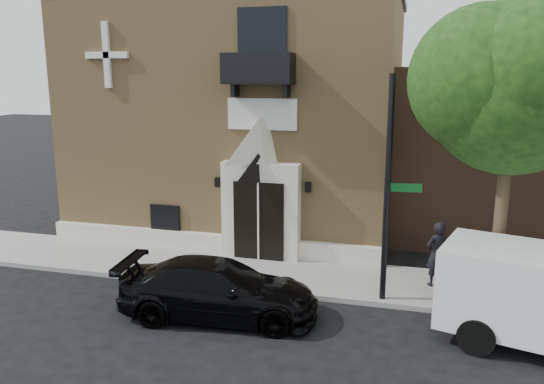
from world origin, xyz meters
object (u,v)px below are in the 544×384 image
at_px(black_sedan, 219,290).
at_px(fire_hydrant, 443,293).
at_px(dumpster, 527,288).
at_px(street_sign, 388,190).
at_px(pedestrian_near, 437,254).

height_order(black_sedan, fire_hydrant, black_sedan).
xyz_separation_m(black_sedan, dumpster, (7.69, 2.26, -0.04)).
distance_m(street_sign, fire_hydrant, 3.09).
distance_m(black_sedan, street_sign, 5.11).
xyz_separation_m(fire_hydrant, pedestrian_near, (-0.15, 1.47, 0.59)).
height_order(black_sedan, dumpster, black_sedan).
height_order(street_sign, dumpster, street_sign).
bearing_deg(street_sign, black_sedan, -159.81).
height_order(black_sedan, street_sign, street_sign).
relative_size(street_sign, fire_hydrant, 8.27).
bearing_deg(black_sedan, street_sign, -70.10).
relative_size(fire_hydrant, pedestrian_near, 0.38).
xyz_separation_m(black_sedan, pedestrian_near, (5.44, 3.30, 0.35)).
bearing_deg(pedestrian_near, black_sedan, -2.42).
relative_size(black_sedan, dumpster, 2.71).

